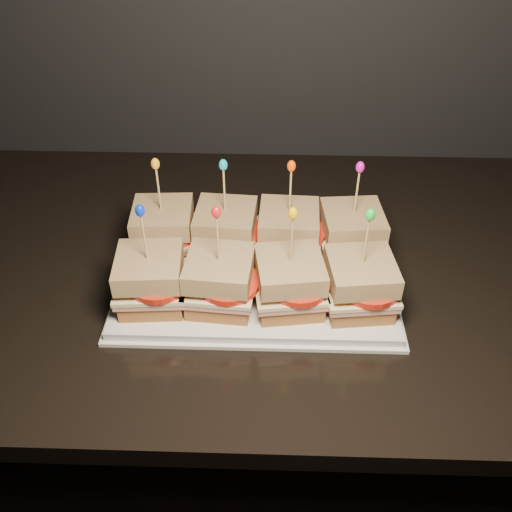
{
  "coord_description": "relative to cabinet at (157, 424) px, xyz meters",
  "views": [
    {
      "loc": [
        -0.03,
        1.0,
        1.43
      ],
      "look_at": [
        -0.05,
        1.62,
        0.92
      ],
      "focal_mm": 40.0,
      "sensor_mm": 36.0,
      "label": 1
    }
  ],
  "objects": [
    {
      "name": "sandwich_7_bread_top",
      "position": [
        0.35,
        -0.12,
        0.53
      ],
      "size": [
        0.09,
        0.09,
        0.03
      ],
      "primitive_type": "cube",
      "rotation": [
        0.0,
        0.0,
        0.11
      ],
      "color": "brown",
      "rests_on": "sandwich_7_tomato"
    },
    {
      "name": "sandwich_5_cheese",
      "position": [
        0.16,
        -0.12,
        0.5
      ],
      "size": [
        0.1,
        0.1,
        0.01
      ],
      "primitive_type": "cube",
      "rotation": [
        0.0,
        0.0,
        -0.08
      ],
      "color": "beige",
      "rests_on": "sandwich_5_ham"
    },
    {
      "name": "sandwich_3_frill",
      "position": [
        0.35,
        -0.0,
        0.62
      ],
      "size": [
        0.01,
        0.01,
        0.02
      ],
      "primitive_type": "ellipsoid",
      "color": "#C713A2",
      "rests_on": "sandwich_3_pick"
    },
    {
      "name": "sandwich_2_ham",
      "position": [
        0.25,
        -0.0,
        0.5
      ],
      "size": [
        0.1,
        0.09,
        0.01
      ],
      "primitive_type": "cube",
      "rotation": [
        0.0,
        0.0,
        -0.04
      ],
      "color": "tan",
      "rests_on": "sandwich_2_bread_bot"
    },
    {
      "name": "sandwich_5_pick",
      "position": [
        0.16,
        -0.12,
        0.57
      ],
      "size": [
        0.0,
        0.0,
        0.09
      ],
      "primitive_type": "cylinder",
      "color": "tan",
      "rests_on": "sandwich_5_bread_top"
    },
    {
      "name": "sandwich_7_bread_bot",
      "position": [
        0.35,
        -0.12,
        0.48
      ],
      "size": [
        0.09,
        0.09,
        0.02
      ],
      "primitive_type": "cube",
      "rotation": [
        0.0,
        0.0,
        0.11
      ],
      "color": "brown",
      "rests_on": "platter"
    },
    {
      "name": "sandwich_3_pick",
      "position": [
        0.35,
        -0.0,
        0.57
      ],
      "size": [
        0.0,
        0.0,
        0.09
      ],
      "primitive_type": "cylinder",
      "color": "tan",
      "rests_on": "sandwich_3_bread_top"
    },
    {
      "name": "sandwich_0_pick",
      "position": [
        0.07,
        -0.0,
        0.57
      ],
      "size": [
        0.0,
        0.0,
        0.09
      ],
      "primitive_type": "cylinder",
      "color": "tan",
      "rests_on": "sandwich_0_bread_top"
    },
    {
      "name": "sandwich_1_bread_bot",
      "position": [
        0.16,
        -0.0,
        0.48
      ],
      "size": [
        0.09,
        0.09,
        0.02
      ],
      "primitive_type": "cube",
      "rotation": [
        0.0,
        0.0,
        -0.07
      ],
      "color": "brown",
      "rests_on": "platter"
    },
    {
      "name": "sandwich_5_tomato",
      "position": [
        0.17,
        -0.12,
        0.51
      ],
      "size": [
        0.08,
        0.08,
        0.01
      ],
      "primitive_type": "cylinder",
      "color": "red",
      "rests_on": "sandwich_5_cheese"
    },
    {
      "name": "sandwich_1_tomato",
      "position": [
        0.17,
        -0.01,
        0.51
      ],
      "size": [
        0.08,
        0.08,
        0.01
      ],
      "primitive_type": "cylinder",
      "color": "red",
      "rests_on": "sandwich_1_cheese"
    },
    {
      "name": "sandwich_6_pick",
      "position": [
        0.25,
        -0.12,
        0.57
      ],
      "size": [
        0.0,
        0.0,
        0.09
      ],
      "primitive_type": "cylinder",
      "color": "tan",
      "rests_on": "sandwich_6_bread_top"
    },
    {
      "name": "sandwich_6_frill",
      "position": [
        0.25,
        -0.12,
        0.62
      ],
      "size": [
        0.01,
        0.01,
        0.02
      ],
      "primitive_type": "ellipsoid",
      "color": "#FBB601",
      "rests_on": "sandwich_6_pick"
    },
    {
      "name": "sandwich_3_bread_bot",
      "position": [
        0.35,
        -0.0,
        0.48
      ],
      "size": [
        0.09,
        0.09,
        0.02
      ],
      "primitive_type": "cube",
      "rotation": [
        0.0,
        0.0,
        0.09
      ],
      "color": "brown",
      "rests_on": "platter"
    },
    {
      "name": "sandwich_4_tomato",
      "position": [
        0.08,
        -0.12,
        0.51
      ],
      "size": [
        0.08,
        0.08,
        0.01
      ],
      "primitive_type": "cylinder",
      "color": "red",
      "rests_on": "sandwich_4_cheese"
    },
    {
      "name": "sandwich_4_bread_top",
      "position": [
        0.07,
        -0.12,
        0.53
      ],
      "size": [
        0.09,
        0.09,
        0.03
      ],
      "primitive_type": "cube",
      "rotation": [
        0.0,
        0.0,
        0.07
      ],
      "color": "brown",
      "rests_on": "sandwich_4_tomato"
    },
    {
      "name": "sandwich_1_frill",
      "position": [
        0.16,
        -0.0,
        0.62
      ],
      "size": [
        0.01,
        0.01,
        0.02
      ],
      "primitive_type": "ellipsoid",
      "color": "#0CA5BF",
      "rests_on": "sandwich_1_pick"
    },
    {
      "name": "sandwich_2_frill",
      "position": [
        0.25,
        -0.0,
        0.62
      ],
      "size": [
        0.01,
        0.01,
        0.02
      ],
      "primitive_type": "ellipsoid",
      "color": "#FD4E02",
      "rests_on": "sandwich_2_pick"
    },
    {
      "name": "sandwich_2_pick",
      "position": [
        0.25,
        -0.0,
        0.57
      ],
      "size": [
        0.0,
        0.0,
        0.09
      ],
      "primitive_type": "cylinder",
      "color": "tan",
      "rests_on": "sandwich_2_bread_top"
    },
    {
      "name": "sandwich_1_cheese",
      "position": [
        0.16,
        -0.0,
        0.5
      ],
      "size": [
        0.1,
        0.1,
        0.01
      ],
      "primitive_type": "cube",
      "rotation": [
        0.0,
        0.0,
        -0.07
      ],
      "color": "beige",
      "rests_on": "sandwich_1_ham"
    },
    {
      "name": "sandwich_4_cheese",
      "position": [
        0.07,
        -0.12,
        0.5
      ],
      "size": [
        0.1,
        0.1,
        0.01
      ],
      "primitive_type": "cube",
      "rotation": [
        0.0,
        0.0,
        0.07
      ],
      "color": "beige",
      "rests_on": "sandwich_4_ham"
    },
    {
      "name": "sandwich_3_bread_top",
      "position": [
        0.35,
        -0.0,
        0.53
      ],
      "size": [
        0.09,
        0.09,
        0.03
      ],
      "primitive_type": "cube",
      "rotation": [
        0.0,
        0.0,
        0.09
      ],
      "color": "brown",
      "rests_on": "sandwich_3_tomato"
    },
    {
      "name": "sandwich_1_bread_top",
      "position": [
        0.16,
        -0.0,
        0.53
      ],
      "size": [
        0.09,
        0.09,
        0.03
      ],
      "primitive_type": "cube",
      "rotation": [
        0.0,
        0.0,
        -0.07
      ],
      "color": "brown",
      "rests_on": "sandwich_1_tomato"
    },
    {
      "name": "sandwich_6_bread_top",
      "position": [
        0.25,
        -0.12,
        0.53
      ],
      "size": [
        0.1,
        0.1,
        0.03
      ],
      "primitive_type": "cube",
      "rotation": [
        0.0,
        0.0,
        0.14
      ],
      "color": "brown",
      "rests_on": "sandwich_6_tomato"
    },
    {
      "name": "cabinet",
      "position": [
        0.0,
        0.0,
        0.0
      ],
      "size": [
        2.41,
        0.63,
        0.84
      ],
      "primitive_type": "cube",
      "color": "black",
      "rests_on": "ground"
    },
    {
      "name": "sandwich_5_bread_top",
      "position": [
        0.16,
        -0.12,
        0.53
      ],
      "size": [
        0.09,
        0.09,
        0.03
      ],
      "primitive_type": "cube",
      "rotation": [
        0.0,
        0.0,
        -0.08
      ],
      "color": "brown",
      "rests_on": "sandwich_5_tomato"
    },
    {
      "name": "sandwich_7_ham",
      "position": [
        0.35,
        -0.12,
        0.5
      ],
      "size": [
        0.1,
        0.1,
        0.01
      ],
      "primitive_type": "cube",
      "rotation": [
        0.0,
        0.0,
        0.11
      ],
      "color": "tan",
      "rests_on": "sandwich_7_bread_bot"
    },
    {
      "name": "sandwich_6_ham",
      "position": [
        0.25,
        -0.12,
        0.5
      ],
      "size": [
        0.1,
        0.1,
        0.01
      ],
      "primitive_type": "cube",
      "rotation": [
        0.0,
        0.0,
        0.14
      ],
      "color": "tan",
      "rests_on": "sandwich_6_bread_bot"
    },
    {
      "name": "sandwich_4_bread_bot",
      "position": [
        0.07,
        -0.12,
        0.48
      ],
      "size": [
        0.09,
        0.09,
        0.02
      ],
      "primitive_type": "cube",
      "rotation": [
        0.0,
        0.0,
        0.07
      ],
      "color": "brown",
      "rests_on": "platter"
    },
    {
      "name": "sandwich_0_tomato",
      "position": [
        0.08,
        -0.01,
        0.51
      ],
      "size": [
        0.08,
        0.08,
        0.01
      ],
      "primitive_type": "cylinder",
      "color": "red",
      "rests_on": "sandwich_0_cheese"
    },
    {
      "name": "sandwich_5_ham",
      "position": [
        0.16,
        -0.12,
        0.5
      ],
      "size": [
        0.1,
        0.1,
        0.01
      ],
      "primitive_type": "cube",
      "rotation": [
        0.0,
        0.0,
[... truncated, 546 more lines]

